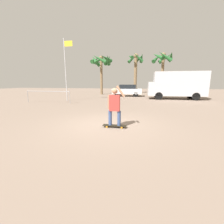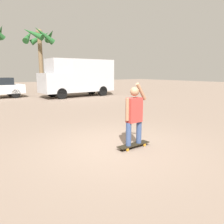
{
  "view_description": "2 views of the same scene",
  "coord_description": "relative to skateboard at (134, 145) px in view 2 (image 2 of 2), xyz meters",
  "views": [
    {
      "loc": [
        1.36,
        -6.19,
        1.82
      ],
      "look_at": [
        0.12,
        0.34,
        0.51
      ],
      "focal_mm": 24.0,
      "sensor_mm": 36.0,
      "label": 1
    },
    {
      "loc": [
        -3.45,
        -4.41,
        1.99
      ],
      "look_at": [
        0.35,
        0.59,
        0.83
      ],
      "focal_mm": 35.0,
      "sensor_mm": 36.0,
      "label": 2
    }
  ],
  "objects": [
    {
      "name": "skateboard",
      "position": [
        0.0,
        0.0,
        0.0
      ],
      "size": [
        0.97,
        0.25,
        0.09
      ],
      "color": "black",
      "rests_on": "ground_plane"
    },
    {
      "name": "camper_van",
      "position": [
        4.9,
        11.85,
        1.53
      ],
      "size": [
        5.94,
        2.04,
        2.96
      ],
      "color": "black",
      "rests_on": "ground_plane"
    },
    {
      "name": "person_skateboarder",
      "position": [
        -0.0,
        -0.0,
        0.87
      ],
      "size": [
        0.7,
        0.23,
        1.62
      ],
      "color": "#384C7A",
      "rests_on": "skateboard"
    },
    {
      "name": "palm_tree_near_van",
      "position": [
        4.05,
        18.06,
        4.92
      ],
      "size": [
        3.25,
        3.37,
        6.27
      ],
      "color": "brown",
      "rests_on": "ground_plane"
    },
    {
      "name": "ground_plane",
      "position": [
        -0.36,
        0.35,
        -0.08
      ],
      "size": [
        80.0,
        80.0,
        0.0
      ],
      "primitive_type": "plane",
      "color": "gray"
    }
  ]
}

